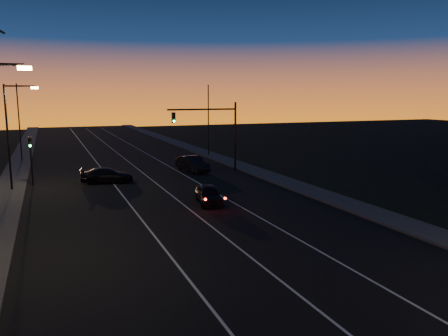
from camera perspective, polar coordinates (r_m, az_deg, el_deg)
name	(u,v)px	position (r m, az deg, el deg)	size (l,w,h in m)	color
road	(171,201)	(32.26, -6.96, -4.26)	(20.00, 170.00, 0.01)	black
sidewalk_left	(0,215)	(31.37, -27.21, -5.50)	(2.40, 170.00, 0.16)	#343431
sidewalk_right	(302,188)	(36.70, 10.18, -2.56)	(2.40, 170.00, 0.16)	#343431
lane_stripe_left	(130,204)	(31.64, -12.23, -4.65)	(0.12, 160.00, 0.01)	silver
lane_stripe_mid	(177,200)	(32.39, -6.11, -4.17)	(0.12, 160.00, 0.01)	silver
lane_stripe_right	(221,196)	(33.49, -0.33, -3.66)	(0.12, 160.00, 0.01)	silver
streetlight_left_far	(12,128)	(38.47, -26.01, 4.69)	(2.55, 0.26, 8.50)	black
signal_mast	(213,125)	(43.17, -1.40, 5.67)	(7.10, 0.41, 7.00)	black
signal_post	(31,152)	(40.58, -23.94, 1.94)	(0.28, 0.37, 4.20)	black
far_pole_left	(19,123)	(55.46, -25.18, 5.31)	(0.14, 0.14, 9.00)	black
far_pole_right	(208,121)	(55.76, -2.05, 6.21)	(0.14, 0.14, 9.00)	black
lead_car	(209,194)	(31.07, -2.00, -3.46)	(2.20, 4.52, 1.32)	black
right_car	(192,164)	(44.33, -4.14, 0.55)	(2.45, 4.93, 1.55)	black
cross_car	(107,175)	(39.75, -15.01, -0.94)	(4.88, 2.78, 1.33)	black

